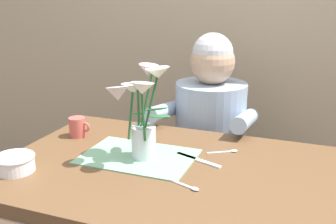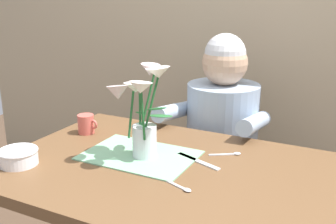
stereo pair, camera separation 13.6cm
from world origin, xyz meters
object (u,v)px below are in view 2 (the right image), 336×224
at_px(flower_vase, 142,109).
at_px(dinner_knife, 198,161).
at_px(seated_person, 221,152).
at_px(tea_cup, 86,124).
at_px(ceramic_bowl, 18,156).

bearing_deg(flower_vase, dinner_knife, 16.36).
height_order(flower_vase, dinner_knife, flower_vase).
bearing_deg(seated_person, tea_cup, -132.59).
bearing_deg(dinner_knife, tea_cup, -166.59).
bearing_deg(flower_vase, tea_cup, 161.36).
height_order(flower_vase, ceramic_bowl, flower_vase).
height_order(ceramic_bowl, dinner_knife, ceramic_bowl).
height_order(dinner_knife, tea_cup, tea_cup).
xyz_separation_m(ceramic_bowl, tea_cup, (0.01, 0.36, 0.01)).
bearing_deg(ceramic_bowl, flower_vase, 34.54).
height_order(seated_person, ceramic_bowl, seated_person).
bearing_deg(seated_person, dinner_knife, -79.04).
height_order(seated_person, dinner_knife, seated_person).
height_order(seated_person, tea_cup, seated_person).
distance_m(ceramic_bowl, tea_cup, 0.36).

